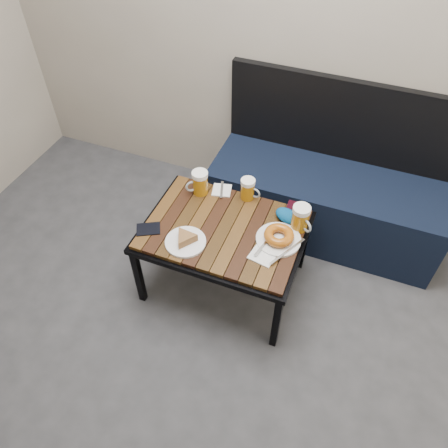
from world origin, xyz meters
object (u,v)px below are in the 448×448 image
(bench, at_px, (326,197))
(passport_navy, at_px, (148,229))
(beer_mug_left, at_px, (200,183))
(plate_bagel, at_px, (279,237))
(cafe_table, at_px, (224,233))
(plate_pie, at_px, (185,240))
(knit_pouch, at_px, (287,216))
(beer_mug_centre, at_px, (248,189))
(beer_mug_right, at_px, (301,218))
(passport_burgundy, at_px, (294,209))

(bench, bearing_deg, passport_navy, -134.54)
(beer_mug_left, distance_m, plate_bagel, 0.55)
(cafe_table, height_order, passport_navy, passport_navy)
(plate_pie, height_order, knit_pouch, same)
(beer_mug_centre, bearing_deg, knit_pouch, -12.34)
(cafe_table, relative_size, beer_mug_right, 5.75)
(beer_mug_centre, distance_m, plate_pie, 0.46)
(cafe_table, bearing_deg, passport_burgundy, 40.42)
(knit_pouch, bearing_deg, beer_mug_left, 176.72)
(beer_mug_right, bearing_deg, cafe_table, -121.54)
(cafe_table, height_order, passport_burgundy, passport_burgundy)
(knit_pouch, bearing_deg, passport_burgundy, 76.92)
(beer_mug_right, distance_m, passport_navy, 0.78)
(plate_bagel, bearing_deg, beer_mug_left, 159.89)
(plate_bagel, distance_m, passport_burgundy, 0.24)
(cafe_table, height_order, plate_pie, plate_pie)
(cafe_table, distance_m, beer_mug_right, 0.41)
(beer_mug_right, bearing_deg, beer_mug_left, -148.94)
(beer_mug_centre, xyz_separation_m, passport_navy, (-0.40, -0.41, -0.06))
(cafe_table, xyz_separation_m, passport_navy, (-0.36, -0.15, 0.05))
(passport_burgundy, bearing_deg, bench, 71.42)
(plate_pie, bearing_deg, beer_mug_centre, 66.96)
(bench, xyz_separation_m, beer_mug_centre, (-0.39, -0.39, 0.26))
(beer_mug_centre, distance_m, knit_pouch, 0.26)
(passport_navy, bearing_deg, beer_mug_centre, 107.45)
(beer_mug_centre, bearing_deg, bench, 51.53)
(plate_pie, distance_m, passport_burgundy, 0.62)
(beer_mug_right, bearing_deg, passport_navy, -120.59)
(cafe_table, relative_size, plate_pie, 4.06)
(bench, bearing_deg, cafe_table, -123.42)
(beer_mug_centre, xyz_separation_m, plate_pie, (-0.18, -0.43, -0.04))
(beer_mug_left, xyz_separation_m, beer_mug_centre, (0.26, 0.06, -0.01))
(cafe_table, distance_m, beer_mug_left, 0.32)
(beer_mug_left, xyz_separation_m, passport_navy, (-0.14, -0.36, -0.07))
(plate_pie, distance_m, plate_bagel, 0.47)
(beer_mug_centre, relative_size, beer_mug_right, 0.87)
(cafe_table, relative_size, beer_mug_centre, 6.63)
(beer_mug_centre, height_order, passport_burgundy, beer_mug_centre)
(passport_burgundy, bearing_deg, beer_mug_centre, 178.89)
(beer_mug_centre, distance_m, passport_navy, 0.58)
(cafe_table, height_order, beer_mug_centre, beer_mug_centre)
(knit_pouch, bearing_deg, plate_pie, -141.37)
(plate_pie, height_order, passport_burgundy, plate_pie)
(beer_mug_right, distance_m, plate_bagel, 0.15)
(bench, relative_size, plate_bagel, 4.86)
(beer_mug_right, distance_m, plate_pie, 0.59)
(plate_pie, xyz_separation_m, knit_pouch, (0.43, 0.34, 0.01))
(plate_bagel, bearing_deg, bench, 77.53)
(cafe_table, relative_size, plate_bagel, 2.92)
(passport_navy, distance_m, knit_pouch, 0.72)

